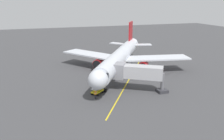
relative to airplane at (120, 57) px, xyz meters
The scene contains 7 objects.
ground_plane 4.55m from the airplane, ahead, with size 220.00×220.00×0.00m, color #424244.
apron_lead_in_line 7.41m from the airplane, 88.60° to the left, with size 0.24×40.00×0.01m, color yellow.
airplane is the anchor object (origin of this frame).
jet_bridge 12.50m from the airplane, 82.66° to the left, with size 10.61×8.07×5.40m.
ground_crew_marshaller 13.84m from the airplane, 44.94° to the left, with size 0.46×0.37×1.71m.
ground_crew_wing_walker 17.98m from the airplane, 54.55° to the left, with size 0.47×0.44×1.71m.
baggage_cart_near_nose 15.61m from the airplane, 52.61° to the left, with size 2.88×2.76×1.27m.
Camera 1 is at (18.58, 54.94, 17.62)m, focal length 38.54 mm.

